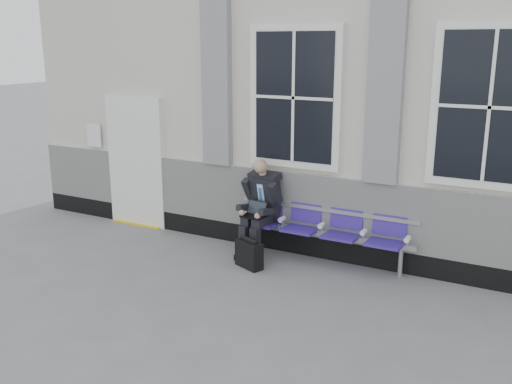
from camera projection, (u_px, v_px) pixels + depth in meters
The scene contains 5 objects.
ground at pixel (417, 328), 6.13m from camera, with size 70.00×70.00×0.00m, color slate.
station_building at pixel (481, 95), 8.53m from camera, with size 14.40×4.40×4.49m.
bench at pixel (323, 224), 7.87m from camera, with size 2.60×0.47×0.91m.
businessman at pixel (261, 203), 8.12m from camera, with size 0.58×0.78×1.40m.
briefcase at pixel (249, 254), 7.75m from camera, with size 0.45×0.32×0.42m.
Camera 1 is at (1.12, -5.72, 2.98)m, focal length 40.00 mm.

